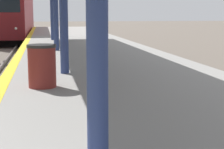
% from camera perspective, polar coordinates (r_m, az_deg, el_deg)
% --- Properties ---
extents(train, '(2.74, 23.34, 4.36)m').
position_cam_1_polar(train, '(37.80, -14.44, 8.84)').
color(train, black).
rests_on(train, ground).
extents(trash_bin, '(0.61, 0.61, 0.91)m').
position_cam_1_polar(trash_bin, '(8.04, -10.62, 1.31)').
color(trash_bin, maroon).
rests_on(trash_bin, platform_right).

